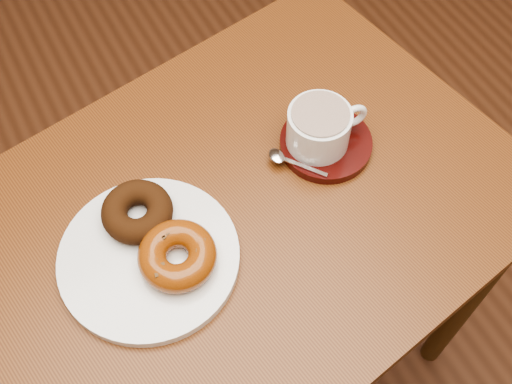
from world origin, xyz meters
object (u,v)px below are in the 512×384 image
saucer (326,143)px  coffee_cup (320,127)px  donut_plate (149,257)px  cafe_table (246,242)px

saucer → coffee_cup: 0.04m
donut_plate → coffee_cup: coffee_cup is taller
cafe_table → saucer: bearing=1.7°
donut_plate → cafe_table: bearing=6.0°
donut_plate → coffee_cup: (0.32, 0.06, 0.04)m
cafe_table → saucer: size_ratio=6.36×
saucer → coffee_cup: coffee_cup is taller
cafe_table → coffee_cup: coffee_cup is taller
coffee_cup → saucer: bearing=-21.0°
donut_plate → saucer: size_ratio=1.77×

